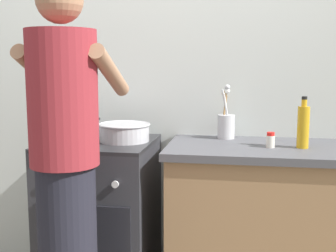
{
  "coord_description": "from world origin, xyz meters",
  "views": [
    {
      "loc": [
        0.44,
        -2.19,
        1.34
      ],
      "look_at": [
        0.05,
        0.12,
        1.0
      ],
      "focal_mm": 46.34,
      "sensor_mm": 36.0,
      "label": 1
    }
  ],
  "objects_px": {
    "oil_bottle": "(303,126)",
    "stove_range": "(101,217)",
    "pot": "(76,129)",
    "spice_bottle": "(270,140)",
    "utensil_crock": "(226,124)",
    "mixing_bowl": "(124,131)",
    "person": "(66,173)"
  },
  "relations": [
    {
      "from": "spice_bottle",
      "to": "person",
      "type": "xyz_separation_m",
      "value": [
        -0.91,
        -0.55,
        -0.08
      ]
    },
    {
      "from": "pot",
      "to": "mixing_bowl",
      "type": "xyz_separation_m",
      "value": [
        0.28,
        0.02,
        -0.01
      ]
    },
    {
      "from": "pot",
      "to": "utensil_crock",
      "type": "distance_m",
      "value": 0.87
    },
    {
      "from": "pot",
      "to": "mixing_bowl",
      "type": "distance_m",
      "value": 0.28
    },
    {
      "from": "pot",
      "to": "mixing_bowl",
      "type": "bearing_deg",
      "value": 3.75
    },
    {
      "from": "mixing_bowl",
      "to": "person",
      "type": "xyz_separation_m",
      "value": [
        -0.1,
        -0.6,
        -0.1
      ]
    },
    {
      "from": "mixing_bowl",
      "to": "stove_range",
      "type": "bearing_deg",
      "value": -172.31
    },
    {
      "from": "person",
      "to": "mixing_bowl",
      "type": "bearing_deg",
      "value": 80.4
    },
    {
      "from": "stove_range",
      "to": "mixing_bowl",
      "type": "xyz_separation_m",
      "value": [
        0.14,
        0.02,
        0.51
      ]
    },
    {
      "from": "oil_bottle",
      "to": "stove_range",
      "type": "bearing_deg",
      "value": 178.95
    },
    {
      "from": "utensil_crock",
      "to": "oil_bottle",
      "type": "relative_size",
      "value": 1.18
    },
    {
      "from": "spice_bottle",
      "to": "stove_range",
      "type": "bearing_deg",
      "value": 177.83
    },
    {
      "from": "oil_bottle",
      "to": "person",
      "type": "bearing_deg",
      "value": -152.39
    },
    {
      "from": "stove_range",
      "to": "utensil_crock",
      "type": "distance_m",
      "value": 0.91
    },
    {
      "from": "utensil_crock",
      "to": "person",
      "type": "xyz_separation_m",
      "value": [
        -0.67,
        -0.79,
        -0.13
      ]
    },
    {
      "from": "utensil_crock",
      "to": "pot",
      "type": "bearing_deg",
      "value": -166.24
    },
    {
      "from": "pot",
      "to": "oil_bottle",
      "type": "height_order",
      "value": "oil_bottle"
    },
    {
      "from": "utensil_crock",
      "to": "spice_bottle",
      "type": "xyz_separation_m",
      "value": [
        0.24,
        -0.24,
        -0.05
      ]
    },
    {
      "from": "pot",
      "to": "oil_bottle",
      "type": "distance_m",
      "value": 1.25
    },
    {
      "from": "stove_range",
      "to": "pot",
      "type": "height_order",
      "value": "pot"
    },
    {
      "from": "mixing_bowl",
      "to": "utensil_crock",
      "type": "height_order",
      "value": "utensil_crock"
    },
    {
      "from": "spice_bottle",
      "to": "oil_bottle",
      "type": "height_order",
      "value": "oil_bottle"
    },
    {
      "from": "stove_range",
      "to": "utensil_crock",
      "type": "height_order",
      "value": "utensil_crock"
    },
    {
      "from": "spice_bottle",
      "to": "oil_bottle",
      "type": "bearing_deg",
      "value": 5.41
    },
    {
      "from": "pot",
      "to": "mixing_bowl",
      "type": "height_order",
      "value": "pot"
    },
    {
      "from": "pot",
      "to": "utensil_crock",
      "type": "bearing_deg",
      "value": 13.76
    },
    {
      "from": "person",
      "to": "stove_range",
      "type": "bearing_deg",
      "value": 93.78
    },
    {
      "from": "stove_range",
      "to": "person",
      "type": "distance_m",
      "value": 0.71
    },
    {
      "from": "stove_range",
      "to": "utensil_crock",
      "type": "relative_size",
      "value": 2.83
    },
    {
      "from": "utensil_crock",
      "to": "person",
      "type": "distance_m",
      "value": 1.04
    },
    {
      "from": "mixing_bowl",
      "to": "person",
      "type": "distance_m",
      "value": 0.62
    },
    {
      "from": "stove_range",
      "to": "mixing_bowl",
      "type": "height_order",
      "value": "mixing_bowl"
    }
  ]
}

